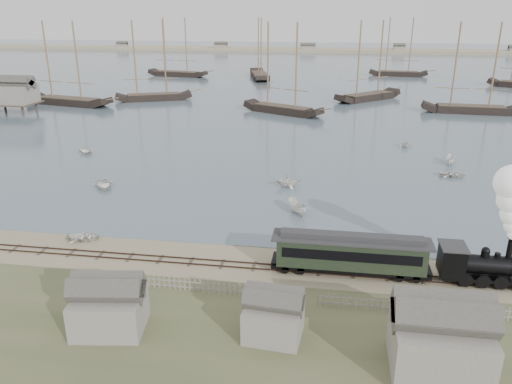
# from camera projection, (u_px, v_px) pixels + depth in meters

# --- Properties ---
(ground) EXTENTS (600.00, 600.00, 0.00)m
(ground) POSITION_uv_depth(u_px,v_px,m) (268.00, 257.00, 47.62)
(ground) COLOR tan
(ground) RESTS_ON ground
(harbor_water) EXTENTS (600.00, 336.00, 0.06)m
(harbor_water) POSITION_uv_depth(u_px,v_px,m) (321.00, 67.00, 205.39)
(harbor_water) COLOR #465764
(harbor_water) RESTS_ON ground
(rail_track) EXTENTS (120.00, 1.80, 0.16)m
(rail_track) POSITION_uv_depth(u_px,v_px,m) (265.00, 267.00, 45.75)
(rail_track) COLOR #34231C
(rail_track) RESTS_ON ground
(picket_fence_west) EXTENTS (19.00, 0.10, 1.20)m
(picket_fence_west) POSITION_uv_depth(u_px,v_px,m) (180.00, 290.00, 42.05)
(picket_fence_west) COLOR slate
(picket_fence_west) RESTS_ON ground
(picket_fence_east) EXTENTS (15.00, 0.10, 1.20)m
(picket_fence_east) POSITION_uv_depth(u_px,v_px,m) (414.00, 313.00, 38.87)
(picket_fence_east) COLOR slate
(picket_fence_east) RESTS_ON ground
(shed_left) EXTENTS (5.00, 4.00, 4.10)m
(shed_left) POSITION_uv_depth(u_px,v_px,m) (111.00, 329.00, 36.98)
(shed_left) COLOR slate
(shed_left) RESTS_ON ground
(shed_mid) EXTENTS (4.00, 3.50, 3.60)m
(shed_mid) POSITION_uv_depth(u_px,v_px,m) (273.00, 336.00, 36.20)
(shed_mid) COLOR slate
(shed_mid) RESTS_ON ground
(shed_right) EXTENTS (6.00, 5.00, 5.10)m
(shed_right) POSITION_uv_depth(u_px,v_px,m) (436.00, 370.00, 32.77)
(shed_right) COLOR slate
(shed_right) RESTS_ON ground
(far_spit) EXTENTS (500.00, 20.00, 1.80)m
(far_spit) POSITION_uv_depth(u_px,v_px,m) (326.00, 52.00, 279.65)
(far_spit) COLOR tan
(far_spit) RESTS_ON ground
(locomotive) EXTENTS (8.22, 3.07, 10.24)m
(locomotive) POSITION_uv_depth(u_px,v_px,m) (502.00, 235.00, 41.31)
(locomotive) COLOR black
(locomotive) RESTS_ON ground
(passenger_coach) EXTENTS (13.86, 2.67, 3.37)m
(passenger_coach) POSITION_uv_depth(u_px,v_px,m) (350.00, 252.00, 43.94)
(passenger_coach) COLOR black
(passenger_coach) RESTS_ON ground
(beached_dinghy) EXTENTS (2.86, 3.68, 0.70)m
(beached_dinghy) POSITION_uv_depth(u_px,v_px,m) (84.00, 237.00, 51.13)
(beached_dinghy) COLOR silver
(beached_dinghy) RESTS_ON ground
(rowboat_0) EXTENTS (4.97, 4.63, 0.84)m
(rowboat_0) POSITION_uv_depth(u_px,v_px,m) (104.00, 185.00, 65.97)
(rowboat_0) COLOR silver
(rowboat_0) RESTS_ON harbor_water
(rowboat_1) EXTENTS (3.80, 4.10, 1.77)m
(rowboat_1) POSITION_uv_depth(u_px,v_px,m) (288.00, 180.00, 66.25)
(rowboat_1) COLOR silver
(rowboat_1) RESTS_ON harbor_water
(rowboat_2) EXTENTS (3.93, 3.01, 1.43)m
(rowboat_2) POSITION_uv_depth(u_px,v_px,m) (297.00, 207.00, 57.64)
(rowboat_2) COLOR silver
(rowboat_2) RESTS_ON harbor_water
(rowboat_3) EXTENTS (2.99, 3.84, 0.73)m
(rowboat_3) POSITION_uv_depth(u_px,v_px,m) (452.00, 174.00, 70.33)
(rowboat_3) COLOR silver
(rowboat_3) RESTS_ON harbor_water
(rowboat_5) EXTENTS (3.52, 2.13, 1.27)m
(rowboat_5) POSITION_uv_depth(u_px,v_px,m) (450.00, 160.00, 76.06)
(rowboat_5) COLOR silver
(rowboat_5) RESTS_ON harbor_water
(rowboat_6) EXTENTS (4.14, 4.22, 0.72)m
(rowboat_6) POSITION_uv_depth(u_px,v_px,m) (85.00, 151.00, 82.06)
(rowboat_6) COLOR silver
(rowboat_6) RESTS_ON harbor_water
(rowboat_7) EXTENTS (3.21, 2.93, 1.44)m
(rowboat_7) POSITION_uv_depth(u_px,v_px,m) (405.00, 143.00, 85.36)
(rowboat_7) COLOR silver
(rowboat_7) RESTS_ON harbor_water
(schooner_0) EXTENTS (24.16, 10.57, 20.00)m
(schooner_0) POSITION_uv_depth(u_px,v_px,m) (64.00, 63.00, 120.55)
(schooner_0) COLOR black
(schooner_0) RESTS_ON harbor_water
(schooner_1) EXTENTS (19.56, 11.72, 20.00)m
(schooner_1) POSITION_uv_depth(u_px,v_px,m) (151.00, 61.00, 126.37)
(schooner_1) COLOR black
(schooner_1) RESTS_ON harbor_water
(schooner_2) EXTENTS (19.47, 13.18, 20.00)m
(schooner_2) POSITION_uv_depth(u_px,v_px,m) (283.00, 68.00, 110.14)
(schooner_2) COLOR black
(schooner_2) RESTS_ON harbor_water
(schooner_3) EXTENTS (18.30, 18.00, 20.00)m
(schooner_3) POSITION_uv_depth(u_px,v_px,m) (371.00, 61.00, 126.94)
(schooner_3) COLOR black
(schooner_3) RESTS_ON harbor_water
(schooner_4) EXTENTS (21.70, 6.33, 20.00)m
(schooner_4) POSITION_uv_depth(u_px,v_px,m) (477.00, 68.00, 110.47)
(schooner_4) COLOR black
(schooner_4) RESTS_ON harbor_water
(schooner_6) EXTENTS (22.35, 9.09, 20.00)m
(schooner_6) POSITION_uv_depth(u_px,v_px,m) (176.00, 47.00, 173.28)
(schooner_6) COLOR black
(schooner_6) RESTS_ON harbor_water
(schooner_7) EXTENTS (11.10, 24.32, 20.00)m
(schooner_7) POSITION_uv_depth(u_px,v_px,m) (260.00, 48.00, 168.12)
(schooner_7) COLOR black
(schooner_7) RESTS_ON harbor_water
(schooner_8) EXTENTS (20.41, 6.52, 20.00)m
(schooner_8) POSITION_uv_depth(u_px,v_px,m) (400.00, 47.00, 173.81)
(schooner_8) COLOR black
(schooner_8) RESTS_ON harbor_water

